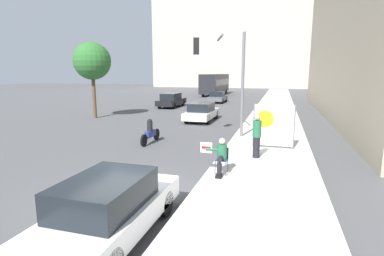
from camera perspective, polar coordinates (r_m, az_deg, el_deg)
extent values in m
plane|color=#4F4F51|center=(8.94, -11.47, -13.31)|extent=(160.00, 160.00, 0.00)
cube|color=beige|center=(22.47, 15.09, 1.15)|extent=(3.81, 90.00, 0.17)
cube|color=#BCB2A3|center=(80.03, 12.77, 20.59)|extent=(52.00, 12.00, 36.03)
cylinder|color=#474C56|center=(10.25, 4.41, -7.58)|extent=(0.03, 0.03, 0.48)
cylinder|color=#474C56|center=(10.18, 6.47, -7.74)|extent=(0.03, 0.03, 0.48)
cylinder|color=#474C56|center=(10.59, 4.84, -6.98)|extent=(0.03, 0.03, 0.48)
cylinder|color=#474C56|center=(10.53, 6.82, -7.13)|extent=(0.03, 0.03, 0.48)
cube|color=navy|center=(10.31, 5.66, -6.05)|extent=(0.40, 0.40, 0.02)
cube|color=navy|center=(10.44, 5.88, -4.71)|extent=(0.40, 0.02, 0.38)
cylinder|color=black|center=(10.13, 5.50, -5.75)|extent=(0.18, 0.42, 0.18)
cylinder|color=black|center=(10.04, 5.23, -7.98)|extent=(0.16, 0.16, 0.48)
cube|color=black|center=(10.04, 5.14, -9.10)|extent=(0.20, 0.28, 0.10)
cylinder|color=#236642|center=(10.27, 5.72, -4.55)|extent=(0.34, 0.34, 0.52)
sphere|color=beige|center=(10.18, 5.76, -2.54)|extent=(0.22, 0.22, 0.22)
cylinder|color=#236642|center=(10.23, 3.84, -4.11)|extent=(0.45, 0.09, 0.09)
cube|color=white|center=(10.27, 2.73, -3.74)|extent=(0.41, 0.02, 0.36)
cube|color=#AD1414|center=(10.25, 2.72, -3.76)|extent=(0.31, 0.01, 0.09)
cylinder|color=black|center=(12.46, 12.15, -3.61)|extent=(0.28, 0.28, 0.85)
cylinder|color=#236642|center=(12.30, 12.29, -0.15)|extent=(0.34, 0.34, 0.68)
sphere|color=tan|center=(12.23, 12.37, 1.92)|extent=(0.22, 0.22, 0.22)
cylinder|color=slate|center=(14.17, 11.67, 0.46)|extent=(0.06, 0.06, 2.00)
cylinder|color=slate|center=(14.14, 18.87, 0.09)|extent=(0.06, 0.06, 2.00)
cube|color=white|center=(14.12, 15.28, 0.48)|extent=(1.78, 0.02, 1.90)
cylinder|color=yellow|center=(14.06, 13.74, 1.69)|extent=(0.78, 0.01, 0.78)
cylinder|color=slate|center=(16.27, 9.61, 7.98)|extent=(0.16, 0.16, 5.49)
cylinder|color=slate|center=(16.19, 5.38, 16.74)|extent=(0.82, 2.40, 0.11)
cube|color=black|center=(16.08, 0.81, 15.33)|extent=(0.37, 0.37, 0.84)
sphere|color=green|center=(16.06, 0.81, 14.33)|extent=(0.18, 0.18, 0.18)
cube|color=white|center=(7.01, -15.22, -15.63)|extent=(1.72, 4.19, 0.52)
cube|color=black|center=(6.65, -16.22, -11.76)|extent=(1.48, 2.18, 0.62)
cylinder|color=black|center=(8.47, -14.88, -12.51)|extent=(0.22, 0.64, 0.64)
cylinder|color=black|center=(7.84, -5.18, -14.11)|extent=(0.22, 0.64, 0.64)
cylinder|color=black|center=(6.64, -27.30, -20.13)|extent=(0.22, 0.64, 0.64)
cube|color=white|center=(22.68, 1.90, 2.71)|extent=(1.81, 4.51, 0.50)
cube|color=black|center=(22.44, 1.79, 4.06)|extent=(1.56, 2.34, 0.61)
cylinder|color=black|center=(24.25, 0.91, 2.73)|extent=(0.22, 0.64, 0.64)
cylinder|color=black|center=(23.88, 4.59, 2.58)|extent=(0.22, 0.64, 0.64)
cylinder|color=black|center=(21.60, -1.08, 1.78)|extent=(0.22, 0.64, 0.64)
cylinder|color=black|center=(21.18, 3.03, 1.59)|extent=(0.22, 0.64, 0.64)
cube|color=black|center=(32.02, -3.91, 5.00)|extent=(1.80, 4.80, 0.56)
cube|color=black|center=(31.78, -4.04, 6.06)|extent=(1.55, 2.50, 0.65)
cylinder|color=black|center=(33.70, -4.29, 4.87)|extent=(0.22, 0.64, 0.64)
cylinder|color=black|center=(33.18, -1.72, 4.81)|extent=(0.22, 0.64, 0.64)
cylinder|color=black|center=(30.95, -6.24, 4.35)|extent=(0.22, 0.64, 0.64)
cylinder|color=black|center=(30.38, -3.47, 4.27)|extent=(0.22, 0.64, 0.64)
cube|color=#565B60|center=(37.10, 4.93, 5.68)|extent=(1.79, 4.19, 0.49)
cube|color=black|center=(36.90, 4.89, 6.50)|extent=(1.54, 2.18, 0.60)
cylinder|color=black|center=(38.55, 4.17, 5.57)|extent=(0.22, 0.64, 0.64)
cylinder|color=black|center=(38.25, 6.48, 5.50)|extent=(0.22, 0.64, 0.64)
cylinder|color=black|center=(36.02, 3.28, 5.24)|extent=(0.22, 0.64, 0.64)
cylinder|color=black|center=(35.70, 5.74, 5.16)|extent=(0.22, 0.64, 0.64)
cube|color=#232328|center=(50.13, 4.44, 8.51)|extent=(2.53, 11.89, 2.94)
cube|color=black|center=(50.12, 4.44, 8.72)|extent=(2.55, 11.29, 0.95)
cylinder|color=black|center=(54.03, 4.08, 7.17)|extent=(0.30, 1.04, 1.04)
cylinder|color=black|center=(53.59, 6.43, 7.11)|extent=(0.30, 1.04, 1.04)
cylinder|color=black|center=(46.87, 2.12, 6.70)|extent=(0.30, 1.04, 1.04)
cylinder|color=black|center=(46.37, 4.81, 6.63)|extent=(0.30, 1.04, 1.04)
cube|color=navy|center=(15.60, -7.92, -1.09)|extent=(0.24, 0.95, 0.32)
cylinder|color=black|center=(15.49, -8.03, 0.19)|extent=(0.28, 0.28, 0.58)
sphere|color=black|center=(15.44, -8.06, 1.31)|extent=(0.24, 0.24, 0.24)
cylinder|color=black|center=(16.35, -6.76, -1.18)|extent=(0.10, 0.60, 0.60)
cylinder|color=black|center=(14.94, -9.15, -2.35)|extent=(0.10, 0.60, 0.60)
cylinder|color=brown|center=(25.23, -18.14, 5.76)|extent=(0.28, 0.28, 3.48)
sphere|color=#2D6B2D|center=(25.18, -18.50, 12.01)|extent=(2.91, 2.91, 2.91)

